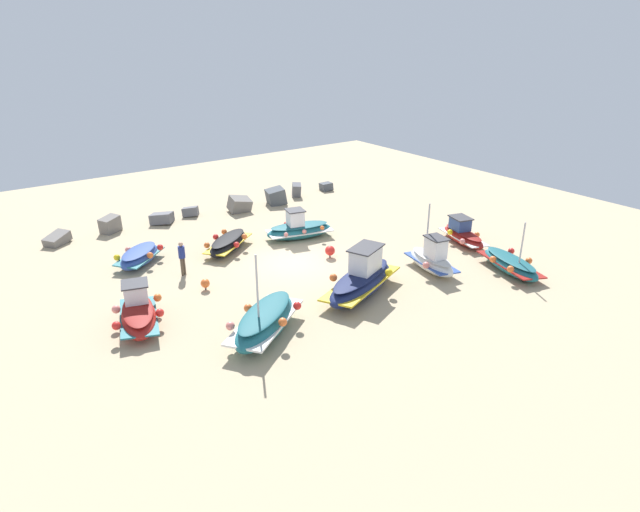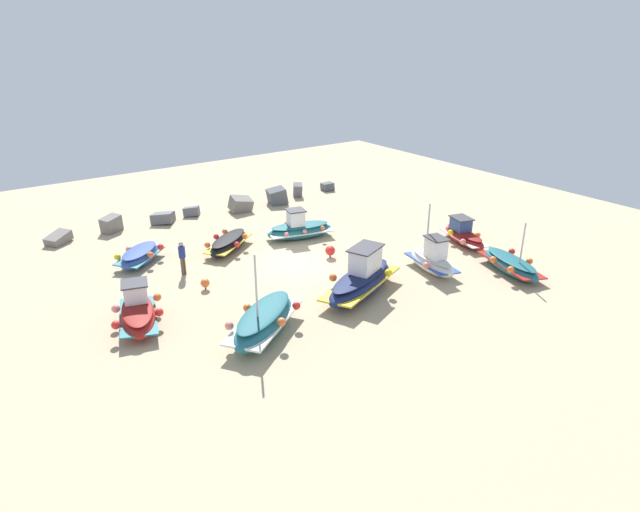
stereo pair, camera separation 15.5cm
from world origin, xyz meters
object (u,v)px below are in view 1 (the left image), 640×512
object	(u,v)px
mooring_buoy_1	(330,251)
person_walking	(182,256)
fishing_boat_3	(138,313)
fishing_boat_8	(228,243)
mooring_buoy_0	(205,283)
fishing_boat_4	(463,234)
fishing_boat_6	(299,229)
fishing_boat_2	(432,260)
fishing_boat_0	(265,321)
fishing_boat_7	(139,256)
fishing_boat_5	(510,264)
fishing_boat_1	(362,280)

from	to	relation	value
mooring_buoy_1	person_walking	bearing A→B (deg)	160.85
fishing_boat_3	person_walking	size ratio (longest dim) A/B	2.18
fishing_boat_3	fishing_boat_8	bearing A→B (deg)	-35.68
fishing_boat_3	mooring_buoy_0	size ratio (longest dim) A/B	6.94
fishing_boat_4	fishing_boat_6	bearing A→B (deg)	64.68
person_walking	mooring_buoy_1	world-z (taller)	person_walking
fishing_boat_8	mooring_buoy_1	distance (m)	5.54
fishing_boat_6	person_walking	bearing A→B (deg)	20.40
fishing_boat_2	fishing_boat_0	bearing A→B (deg)	-76.68
fishing_boat_7	mooring_buoy_1	bearing A→B (deg)	106.72
fishing_boat_6	fishing_boat_7	size ratio (longest dim) A/B	1.31
fishing_boat_4	fishing_boat_5	bearing A→B (deg)	178.88
fishing_boat_5	mooring_buoy_0	bearing A→B (deg)	78.58
fishing_boat_6	fishing_boat_4	bearing A→B (deg)	153.49
fishing_boat_2	mooring_buoy_0	world-z (taller)	fishing_boat_2
fishing_boat_7	person_walking	size ratio (longest dim) A/B	1.82
fishing_boat_7	fishing_boat_8	size ratio (longest dim) A/B	0.86
fishing_boat_5	mooring_buoy_0	distance (m)	14.72
fishing_boat_0	fishing_boat_2	xyz separation A→B (m)	(9.71, 0.42, -0.01)
fishing_boat_6	fishing_boat_5	bearing A→B (deg)	134.38
fishing_boat_1	fishing_boat_3	world-z (taller)	fishing_boat_1
fishing_boat_1	fishing_boat_6	xyz separation A→B (m)	(1.61, 7.47, -0.17)
fishing_boat_2	fishing_boat_4	world-z (taller)	fishing_boat_2
fishing_boat_3	mooring_buoy_1	size ratio (longest dim) A/B	5.73
fishing_boat_7	mooring_buoy_1	size ratio (longest dim) A/B	4.78
fishing_boat_7	person_walking	bearing A→B (deg)	74.23
mooring_buoy_1	fishing_boat_5	bearing A→B (deg)	-47.17
fishing_boat_4	fishing_boat_7	distance (m)	17.35
fishing_boat_3	fishing_boat_4	xyz separation A→B (m)	(17.65, -1.53, -0.06)
fishing_boat_2	fishing_boat_8	distance (m)	10.76
fishing_boat_5	person_walking	bearing A→B (deg)	72.09
fishing_boat_6	person_walking	size ratio (longest dim) A/B	2.37
fishing_boat_8	fishing_boat_5	bearing A→B (deg)	-83.41
fishing_boat_1	fishing_boat_4	bearing A→B (deg)	-11.98
fishing_boat_1	mooring_buoy_1	distance (m)	4.40
fishing_boat_3	mooring_buoy_0	world-z (taller)	fishing_boat_3
fishing_boat_4	person_walking	distance (m)	15.19
fishing_boat_2	fishing_boat_8	world-z (taller)	fishing_boat_2
fishing_boat_2	mooring_buoy_0	xyz separation A→B (m)	(-9.94, 4.59, -0.27)
fishing_boat_3	fishing_boat_8	size ratio (longest dim) A/B	1.04
fishing_boat_0	fishing_boat_3	bearing A→B (deg)	100.68
fishing_boat_0	person_walking	xyz separation A→B (m)	(-0.40, 7.15, 0.38)
fishing_boat_4	fishing_boat_7	world-z (taller)	fishing_boat_4
fishing_boat_5	person_walking	size ratio (longest dim) A/B	2.38
fishing_boat_0	fishing_boat_6	distance (m)	10.57
fishing_boat_3	fishing_boat_5	xyz separation A→B (m)	(16.51, -5.50, -0.13)
mooring_buoy_0	fishing_boat_2	bearing A→B (deg)	-24.78
fishing_boat_5	person_walking	xyz separation A→B (m)	(-13.16, 9.04, 0.57)
fishing_boat_1	fishing_boat_7	distance (m)	11.53
fishing_boat_3	fishing_boat_7	distance (m)	6.45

